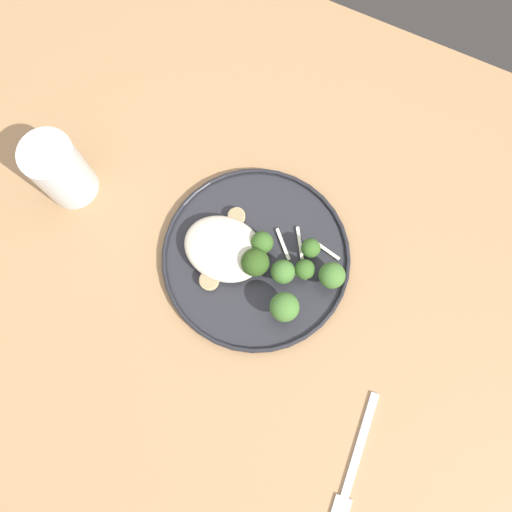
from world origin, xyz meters
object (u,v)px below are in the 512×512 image
object	(u,v)px
broccoli_floret_left_leaning	(332,276)
broccoli_floret_near_rim	(262,243)
seared_scallop_front_small	(236,216)
broccoli_floret_split_head	(305,269)
broccoli_floret_center_pile	(283,272)
broccoli_floret_front_edge	(284,307)
seared_scallop_left_edge	(212,282)
seared_scallop_on_noodles	(226,252)
dinner_plate	(256,258)
seared_scallop_right_edge	(205,245)
broccoli_floret_small_sprig	(311,248)
dinner_fork	(355,462)
seared_scallop_tiny_bay	(230,230)
broccoli_floret_right_tilted	(255,262)
seared_scallop_tilted_round	(216,266)
water_glass	(62,173)

from	to	relation	value
broccoli_floret_left_leaning	broccoli_floret_near_rim	bearing A→B (deg)	178.32
seared_scallop_front_small	broccoli_floret_split_head	world-z (taller)	broccoli_floret_split_head
broccoli_floret_center_pile	broccoli_floret_front_edge	xyz separation A→B (m)	(0.02, -0.05, 0.01)
broccoli_floret_split_head	broccoli_floret_left_leaning	world-z (taller)	broccoli_floret_left_leaning
seared_scallop_left_edge	seared_scallop_on_noodles	bearing A→B (deg)	90.39
broccoli_floret_front_edge	broccoli_floret_left_leaning	bearing A→B (deg)	58.99
dinner_plate	seared_scallop_right_edge	bearing A→B (deg)	-166.90
broccoli_floret_split_head	broccoli_floret_small_sprig	bearing A→B (deg)	98.60
broccoli_floret_center_pile	seared_scallop_on_noodles	bearing A→B (deg)	-177.30
broccoli_floret_small_sprig	dinner_fork	xyz separation A→B (m)	(0.18, -0.25, -0.04)
broccoli_floret_near_rim	broccoli_floret_center_pile	xyz separation A→B (m)	(0.05, -0.03, 0.00)
seared_scallop_tiny_bay	broccoli_floret_right_tilted	xyz separation A→B (m)	(0.06, -0.04, 0.02)
broccoli_floret_near_rim	seared_scallop_left_edge	bearing A→B (deg)	-118.46
seared_scallop_right_edge	broccoli_floret_center_pile	distance (m)	0.13
seared_scallop_tiny_bay	broccoli_floret_near_rim	distance (m)	0.06
seared_scallop_tilted_round	broccoli_floret_center_pile	bearing A→B (deg)	17.46
seared_scallop_left_edge	broccoli_floret_front_edge	xyz separation A→B (m)	(0.12, 0.01, 0.03)
broccoli_floret_left_leaning	seared_scallop_tilted_round	bearing A→B (deg)	-161.53
seared_scallop_tilted_round	seared_scallop_tiny_bay	xyz separation A→B (m)	(-0.01, 0.06, -0.00)
broccoli_floret_front_edge	seared_scallop_left_edge	bearing A→B (deg)	-176.68
seared_scallop_front_small	broccoli_floret_near_rim	bearing A→B (deg)	-24.98
seared_scallop_on_noodles	broccoli_floret_split_head	world-z (taller)	broccoli_floret_split_head
broccoli_floret_split_head	broccoli_floret_left_leaning	bearing A→B (deg)	9.73
broccoli_floret_split_head	seared_scallop_front_small	bearing A→B (deg)	164.48
seared_scallop_on_noodles	broccoli_floret_left_leaning	world-z (taller)	broccoli_floret_left_leaning
seared_scallop_right_edge	broccoli_floret_front_edge	size ratio (longest dim) A/B	0.45
dinner_plate	broccoli_floret_small_sprig	bearing A→B (deg)	29.63
dinner_plate	broccoli_floret_split_head	distance (m)	0.08
seared_scallop_right_edge	broccoli_floret_near_rim	xyz separation A→B (m)	(0.08, 0.04, 0.02)
broccoli_floret_front_edge	seared_scallop_front_small	bearing A→B (deg)	141.02
seared_scallop_right_edge	seared_scallop_left_edge	xyz separation A→B (m)	(0.03, -0.05, 0.00)
broccoli_floret_front_edge	dinner_fork	size ratio (longest dim) A/B	0.34
seared_scallop_left_edge	water_glass	distance (m)	0.28
seared_scallop_on_noodles	dinner_fork	bearing A→B (deg)	-33.48
seared_scallop_left_edge	seared_scallop_right_edge	bearing A→B (deg)	126.15
broccoli_floret_split_head	broccoli_floret_left_leaning	size ratio (longest dim) A/B	0.78
seared_scallop_front_small	seared_scallop_left_edge	world-z (taller)	seared_scallop_left_edge
seared_scallop_front_small	broccoli_floret_front_edge	distance (m)	0.16
seared_scallop_right_edge	broccoli_floret_small_sprig	world-z (taller)	broccoli_floret_small_sprig
broccoli_floret_near_rim	broccoli_floret_split_head	bearing A→B (deg)	-7.79
seared_scallop_on_noodles	broccoli_floret_right_tilted	world-z (taller)	broccoli_floret_right_tilted
seared_scallop_tiny_bay	broccoli_floret_small_sprig	xyz separation A→B (m)	(0.12, 0.02, 0.02)
broccoli_floret_split_head	seared_scallop_tiny_bay	bearing A→B (deg)	174.50
seared_scallop_tilted_round	broccoli_floret_small_sprig	bearing A→B (deg)	33.92
broccoli_floret_center_pile	dinner_fork	size ratio (longest dim) A/B	0.26
seared_scallop_tilted_round	broccoli_floret_center_pile	distance (m)	0.10
dinner_fork	water_glass	bearing A→B (deg)	161.03
seared_scallop_tilted_round	seared_scallop_left_edge	world-z (taller)	same
seared_scallop_tiny_bay	broccoli_floret_left_leaning	world-z (taller)	broccoli_floret_left_leaning
broccoli_floret_center_pile	broccoli_floret_right_tilted	xyz separation A→B (m)	(-0.04, -0.01, 0.01)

